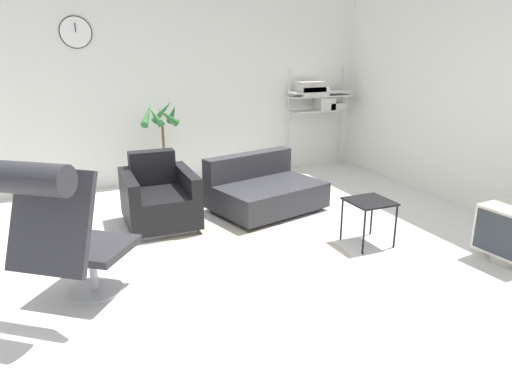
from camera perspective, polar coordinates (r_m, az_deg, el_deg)
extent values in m
plane|color=silver|center=(4.49, -0.43, -7.64)|extent=(12.00, 12.00, 0.00)
cube|color=silver|center=(6.83, -10.24, 12.92)|extent=(12.00, 0.06, 2.80)
cylinder|color=black|center=(6.60, -21.62, 18.07)|extent=(0.40, 0.01, 0.40)
cylinder|color=white|center=(6.60, -21.61, 18.07)|extent=(0.38, 0.02, 0.38)
cube|color=black|center=(6.58, -21.67, 18.57)|extent=(0.01, 0.01, 0.11)
cube|color=silver|center=(5.98, 27.91, 10.62)|extent=(0.06, 12.00, 2.80)
cylinder|color=#BCB29E|center=(4.27, -1.57, -8.99)|extent=(2.09, 2.09, 0.01)
cylinder|color=#BCBCC1|center=(4.06, -19.42, -11.45)|extent=(0.62, 0.62, 0.02)
cylinder|color=#BCBCC1|center=(3.98, -19.68, -9.23)|extent=(0.06, 0.06, 0.33)
cube|color=#2D2D33|center=(3.90, -19.98, -6.53)|extent=(0.82, 0.81, 0.06)
cube|color=#2D2D33|center=(3.46, -24.28, -3.37)|extent=(0.68, 0.62, 0.71)
cylinder|color=#2D2D33|center=(3.26, -26.42, 1.52)|extent=(0.57, 0.51, 0.21)
cube|color=silver|center=(5.27, -11.77, -3.79)|extent=(0.64, 0.74, 0.06)
cube|color=black|center=(5.20, -11.90, -1.72)|extent=(0.53, 0.90, 0.34)
cube|color=black|center=(5.44, -12.86, 3.05)|extent=(0.52, 0.19, 0.39)
cube|color=black|center=(5.23, -8.55, -0.20)|extent=(0.14, 0.90, 0.55)
cube|color=black|center=(5.12, -15.48, -1.02)|extent=(0.14, 0.90, 0.55)
cube|color=black|center=(5.62, 1.34, -2.10)|extent=(1.28, 1.04, 0.05)
cube|color=#333338|center=(5.57, 1.35, -0.38)|extent=(1.44, 1.21, 0.30)
cube|color=#333338|center=(5.76, -0.91, 3.37)|extent=(1.26, 0.50, 0.30)
cube|color=black|center=(4.68, 14.03, -1.14)|extent=(0.42, 0.42, 0.02)
cylinder|color=black|center=(4.51, 13.34, -4.95)|extent=(0.02, 0.02, 0.45)
cylinder|color=black|center=(4.73, 17.03, -4.16)|extent=(0.02, 0.02, 0.45)
cylinder|color=black|center=(4.79, 10.66, -3.41)|extent=(0.02, 0.02, 0.45)
cylinder|color=black|center=(5.01, 14.27, -2.75)|extent=(0.02, 0.02, 0.45)
cylinder|color=beige|center=(4.93, 28.96, -7.04)|extent=(0.32, 0.32, 0.09)
cube|color=#282D33|center=(4.66, 27.93, -4.75)|extent=(0.05, 0.45, 0.38)
cylinder|color=silver|center=(6.56, -11.22, 1.47)|extent=(0.25, 0.25, 0.27)
cylinder|color=#382819|center=(6.53, -11.29, 2.54)|extent=(0.23, 0.23, 0.02)
cylinder|color=brown|center=(6.45, -11.47, 5.50)|extent=(0.04, 0.04, 0.67)
cone|color=#2D6B33|center=(6.41, -10.39, 9.61)|extent=(0.11, 0.37, 0.31)
cone|color=#2D6B33|center=(6.50, -11.62, 9.80)|extent=(0.34, 0.19, 0.34)
cone|color=#2D6B33|center=(6.42, -13.40, 9.45)|extent=(0.28, 0.44, 0.32)
cone|color=#2D6B33|center=(6.31, -12.47, 9.22)|extent=(0.23, 0.30, 0.28)
cone|color=#2D6B33|center=(6.26, -11.02, 9.27)|extent=(0.36, 0.21, 0.29)
cylinder|color=#BCBCC1|center=(7.40, 4.10, 8.88)|extent=(0.03, 0.03, 1.62)
cylinder|color=#BCBCC1|center=(7.90, 10.52, 9.18)|extent=(0.03, 0.03, 1.62)
cube|color=silver|center=(7.52, 7.93, 10.03)|extent=(1.04, 0.28, 0.02)
cube|color=silver|center=(7.49, 8.00, 11.77)|extent=(1.04, 0.28, 0.02)
cube|color=silver|center=(7.49, 8.02, 12.27)|extent=(1.04, 0.28, 0.02)
cube|color=beige|center=(7.54, 8.60, 10.87)|extent=(0.27, 0.24, 0.20)
cube|color=silver|center=(7.41, 7.14, 12.37)|extent=(0.47, 0.24, 0.14)
cube|color=#B7B2A8|center=(7.38, 6.85, 12.93)|extent=(0.44, 0.24, 0.15)
cube|color=beige|center=(7.66, 9.86, 10.55)|extent=(0.30, 0.24, 0.10)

